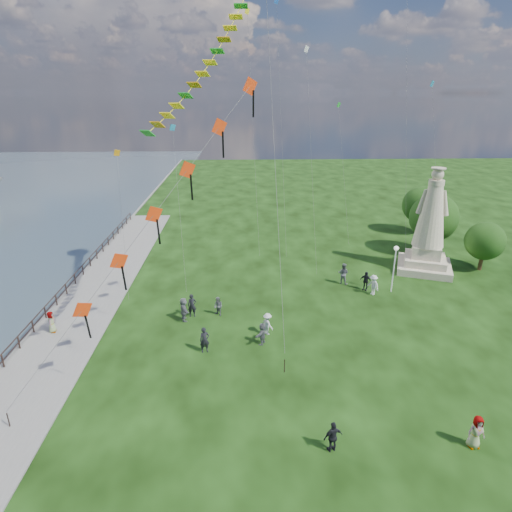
{
  "coord_description": "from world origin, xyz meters",
  "views": [
    {
      "loc": [
        -1.96,
        -18.15,
        15.48
      ],
      "look_at": [
        -1.0,
        8.0,
        5.5
      ],
      "focal_mm": 30.0,
      "sensor_mm": 36.0,
      "label": 1
    }
  ],
  "objects_px": {
    "person_2": "(267,324)",
    "person_11": "(262,334)",
    "person_0": "(205,340)",
    "person_1": "(218,306)",
    "person_10": "(52,323)",
    "statue": "(429,233)",
    "person_8": "(373,285)",
    "lamppost": "(395,259)",
    "person_6": "(192,306)",
    "person_7": "(343,274)",
    "person_5": "(184,309)",
    "person_9": "(366,281)",
    "person_3": "(333,437)",
    "person_4": "(476,432)"
  },
  "relations": [
    {
      "from": "person_9",
      "to": "person_10",
      "type": "height_order",
      "value": "person_9"
    },
    {
      "from": "person_0",
      "to": "person_4",
      "type": "height_order",
      "value": "person_0"
    },
    {
      "from": "lamppost",
      "to": "person_6",
      "type": "distance_m",
      "value": 16.64
    },
    {
      "from": "person_1",
      "to": "person_11",
      "type": "relative_size",
      "value": 0.97
    },
    {
      "from": "person_4",
      "to": "person_8",
      "type": "distance_m",
      "value": 16.2
    },
    {
      "from": "person_0",
      "to": "person_4",
      "type": "bearing_deg",
      "value": -50.76
    },
    {
      "from": "person_11",
      "to": "person_0",
      "type": "bearing_deg",
      "value": -51.93
    },
    {
      "from": "person_4",
      "to": "person_11",
      "type": "xyz_separation_m",
      "value": [
        -9.44,
        9.15,
        -0.1
      ]
    },
    {
      "from": "person_2",
      "to": "person_1",
      "type": "bearing_deg",
      "value": 14.62
    },
    {
      "from": "person_2",
      "to": "person_10",
      "type": "xyz_separation_m",
      "value": [
        -14.76,
        0.65,
        -0.01
      ]
    },
    {
      "from": "person_1",
      "to": "person_6",
      "type": "bearing_deg",
      "value": -134.43
    },
    {
      "from": "person_9",
      "to": "person_5",
      "type": "bearing_deg",
      "value": -125.7
    },
    {
      "from": "lamppost",
      "to": "person_7",
      "type": "bearing_deg",
      "value": 154.35
    },
    {
      "from": "person_2",
      "to": "person_9",
      "type": "height_order",
      "value": "person_9"
    },
    {
      "from": "lamppost",
      "to": "person_2",
      "type": "bearing_deg",
      "value": -149.51
    },
    {
      "from": "person_8",
      "to": "person_0",
      "type": "bearing_deg",
      "value": -88.44
    },
    {
      "from": "lamppost",
      "to": "person_7",
      "type": "xyz_separation_m",
      "value": [
        -3.68,
        1.77,
        -1.97
      ]
    },
    {
      "from": "statue",
      "to": "person_0",
      "type": "bearing_deg",
      "value": -125.61
    },
    {
      "from": "person_5",
      "to": "person_9",
      "type": "xyz_separation_m",
      "value": [
        14.57,
        4.6,
        -0.06
      ]
    },
    {
      "from": "person_5",
      "to": "person_10",
      "type": "xyz_separation_m",
      "value": [
        -8.82,
        -1.47,
        -0.12
      ]
    },
    {
      "from": "person_9",
      "to": "person_1",
      "type": "bearing_deg",
      "value": -125.19
    },
    {
      "from": "person_9",
      "to": "person_10",
      "type": "relative_size",
      "value": 1.08
    },
    {
      "from": "person_3",
      "to": "person_0",
      "type": "bearing_deg",
      "value": -69.55
    },
    {
      "from": "person_7",
      "to": "person_9",
      "type": "distance_m",
      "value": 2.09
    },
    {
      "from": "person_1",
      "to": "person_10",
      "type": "xyz_separation_m",
      "value": [
        -11.28,
        -2.13,
        0.04
      ]
    },
    {
      "from": "person_2",
      "to": "person_6",
      "type": "xyz_separation_m",
      "value": [
        -5.39,
        2.69,
        0.1
      ]
    },
    {
      "from": "person_2",
      "to": "person_11",
      "type": "bearing_deg",
      "value": 123.87
    },
    {
      "from": "person_5",
      "to": "lamppost",
      "type": "bearing_deg",
      "value": -90.68
    },
    {
      "from": "person_5",
      "to": "person_11",
      "type": "distance_m",
      "value": 6.44
    },
    {
      "from": "person_2",
      "to": "person_11",
      "type": "relative_size",
      "value": 1.04
    },
    {
      "from": "person_5",
      "to": "person_10",
      "type": "bearing_deg",
      "value": 84.66
    },
    {
      "from": "person_0",
      "to": "person_8",
      "type": "xyz_separation_m",
      "value": [
        13.14,
        7.87,
        -0.01
      ]
    },
    {
      "from": "statue",
      "to": "person_11",
      "type": "height_order",
      "value": "statue"
    },
    {
      "from": "person_1",
      "to": "person_10",
      "type": "distance_m",
      "value": 11.48
    },
    {
      "from": "statue",
      "to": "person_7",
      "type": "bearing_deg",
      "value": -140.49
    },
    {
      "from": "person_4",
      "to": "person_10",
      "type": "xyz_separation_m",
      "value": [
        -23.78,
        11.0,
        -0.08
      ]
    },
    {
      "from": "lamppost",
      "to": "person_7",
      "type": "distance_m",
      "value": 4.53
    },
    {
      "from": "statue",
      "to": "person_3",
      "type": "distance_m",
      "value": 25.04
    },
    {
      "from": "lamppost",
      "to": "person_5",
      "type": "relative_size",
      "value": 2.26
    },
    {
      "from": "person_4",
      "to": "person_6",
      "type": "bearing_deg",
      "value": 132.59
    },
    {
      "from": "person_3",
      "to": "person_4",
      "type": "relative_size",
      "value": 0.94
    },
    {
      "from": "person_6",
      "to": "person_9",
      "type": "relative_size",
      "value": 1.07
    },
    {
      "from": "person_6",
      "to": "person_3",
      "type": "bearing_deg",
      "value": -65.59
    },
    {
      "from": "person_8",
      "to": "person_9",
      "type": "distance_m",
      "value": 0.96
    },
    {
      "from": "person_3",
      "to": "person_8",
      "type": "xyz_separation_m",
      "value": [
        6.65,
        16.2,
        0.06
      ]
    },
    {
      "from": "person_10",
      "to": "person_11",
      "type": "bearing_deg",
      "value": -102.68
    },
    {
      "from": "statue",
      "to": "person_8",
      "type": "height_order",
      "value": "statue"
    },
    {
      "from": "person_0",
      "to": "person_10",
      "type": "height_order",
      "value": "person_0"
    },
    {
      "from": "person_2",
      "to": "person_7",
      "type": "relative_size",
      "value": 0.83
    },
    {
      "from": "person_7",
      "to": "person_10",
      "type": "relative_size",
      "value": 1.22
    }
  ]
}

